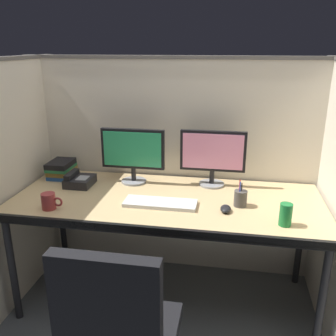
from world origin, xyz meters
name	(u,v)px	position (x,y,z in m)	size (l,w,h in m)	color
ground_plane	(158,330)	(0.00, 0.00, 0.00)	(8.00, 8.00, 0.00)	#4C5156
cubicle_partition_rear	(177,168)	(0.00, 0.74, 0.79)	(2.21, 0.06, 1.57)	beige
cubicle_partition_left	(9,186)	(-0.99, 0.20, 0.79)	(0.06, 1.41, 1.57)	beige
desk	(166,206)	(0.00, 0.29, 0.69)	(1.90, 0.80, 0.74)	tan
monitor_left	(133,152)	(-0.27, 0.53, 0.96)	(0.43, 0.17, 0.37)	gray
monitor_right	(213,154)	(0.26, 0.57, 0.96)	(0.43, 0.17, 0.37)	gray
keyboard_main	(160,203)	(-0.02, 0.19, 0.75)	(0.43, 0.15, 0.02)	silver
computer_mouse	(226,209)	(0.36, 0.17, 0.76)	(0.06, 0.10, 0.04)	black
desk_phone	(79,181)	(-0.62, 0.42, 0.77)	(0.17, 0.19, 0.09)	black
book_stack	(62,169)	(-0.81, 0.55, 0.80)	(0.15, 0.22, 0.12)	#1E478C
soda_can	(286,215)	(0.67, 0.05, 0.80)	(0.07, 0.07, 0.12)	#197233
pen_cup	(240,198)	(0.45, 0.26, 0.79)	(0.08, 0.08, 0.16)	#4C4742
coffee_mug	(49,201)	(-0.64, 0.03, 0.79)	(0.13, 0.08, 0.09)	#993333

